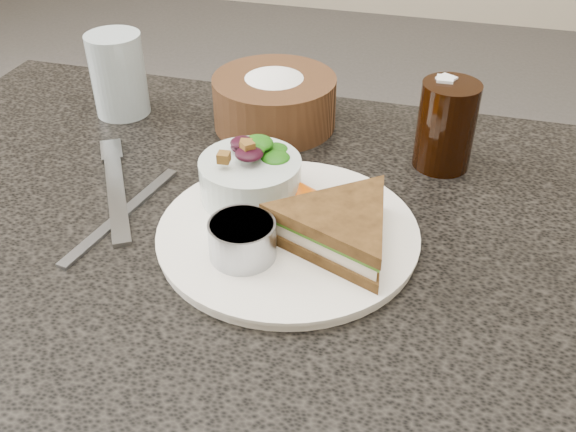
# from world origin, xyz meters

# --- Properties ---
(dining_table) EXTENTS (1.00, 0.70, 0.75)m
(dining_table) POSITION_xyz_m (0.00, 0.00, 0.38)
(dining_table) COLOR black
(dining_table) RESTS_ON floor
(dinner_plate) EXTENTS (0.28, 0.28, 0.01)m
(dinner_plate) POSITION_xyz_m (0.07, -0.01, 0.76)
(dinner_plate) COLOR white
(dinner_plate) RESTS_ON dining_table
(sandwich) EXTENTS (0.22, 0.22, 0.05)m
(sandwich) POSITION_xyz_m (0.13, -0.02, 0.78)
(sandwich) COLOR brown
(sandwich) RESTS_ON dinner_plate
(salad_bowl) EXTENTS (0.15, 0.15, 0.07)m
(salad_bowl) POSITION_xyz_m (0.01, 0.04, 0.80)
(salad_bowl) COLOR silver
(salad_bowl) RESTS_ON dinner_plate
(dressing_ramekin) EXTENTS (0.09, 0.09, 0.04)m
(dressing_ramekin) POSITION_xyz_m (0.03, -0.07, 0.78)
(dressing_ramekin) COLOR #9498A0
(dressing_ramekin) RESTS_ON dinner_plate
(orange_wedge) EXTENTS (0.10, 0.10, 0.03)m
(orange_wedge) POSITION_xyz_m (0.06, 0.04, 0.78)
(orange_wedge) COLOR #FA6208
(orange_wedge) RESTS_ON dinner_plate
(fork) EXTENTS (0.13, 0.19, 0.01)m
(fork) POSITION_xyz_m (-0.16, 0.02, 0.75)
(fork) COLOR gray
(fork) RESTS_ON dining_table
(knife) EXTENTS (0.05, 0.21, 0.00)m
(knife) POSITION_xyz_m (-0.13, -0.02, 0.75)
(knife) COLOR #989CA5
(knife) RESTS_ON dining_table
(bread_basket) EXTENTS (0.19, 0.19, 0.10)m
(bread_basket) POSITION_xyz_m (-0.02, 0.24, 0.80)
(bread_basket) COLOR brown
(bread_basket) RESTS_ON dining_table
(cola_glass) EXTENTS (0.08, 0.08, 0.12)m
(cola_glass) POSITION_xyz_m (0.21, 0.19, 0.81)
(cola_glass) COLOR black
(cola_glass) RESTS_ON dining_table
(water_glass) EXTENTS (0.10, 0.10, 0.12)m
(water_glass) POSITION_xyz_m (-0.25, 0.22, 0.81)
(water_glass) COLOR #A1B3B9
(water_glass) RESTS_ON dining_table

